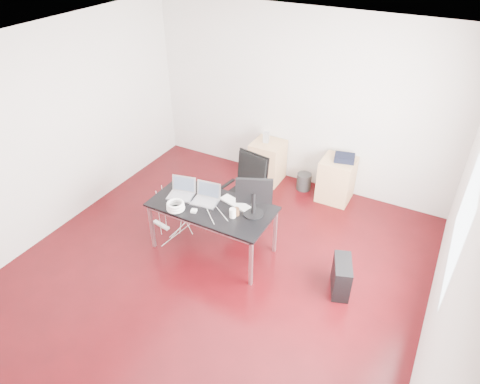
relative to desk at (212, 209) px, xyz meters
The scene contains 18 objects.
room_shell 0.82m from the desk, 41.52° to the right, with size 5.00×5.00×5.00m.
desk is the anchor object (origin of this frame).
office_chair 0.74m from the desk, 81.05° to the left, with size 0.55×0.57×1.08m.
filing_cabinet_left 2.00m from the desk, 93.73° to the left, with size 0.50×0.50×0.70m, color tan.
filing_cabinet_right 2.27m from the desk, 61.54° to the left, with size 0.50×0.50×0.70m, color tan.
pc_tower 1.81m from the desk, ahead, with size 0.20×0.45×0.44m, color black.
wastebasket 2.13m from the desk, 74.93° to the left, with size 0.24×0.24×0.28m, color black.
power_strip 1.15m from the desk, behind, with size 0.30×0.06×0.04m, color white.
laptop_left 0.49m from the desk, behind, with size 0.38×0.32×0.23m.
laptop_right 0.17m from the desk, 154.57° to the left, with size 0.36×0.29×0.23m.
monitor 0.65m from the desk, 10.84° to the left, with size 0.43×0.26×0.51m.
keyboard 0.31m from the desk, 36.07° to the left, with size 0.44×0.14×0.02m, color white.
cup_white 0.38m from the desk, 13.12° to the right, with size 0.08×0.08×0.12m, color white.
cup_brown 0.38m from the desk, ahead, with size 0.08×0.08×0.10m, color #53341C.
cable_coil 0.47m from the desk, 141.61° to the right, with size 0.24×0.24×0.11m.
power_adapter 0.27m from the desk, 120.81° to the right, with size 0.07×0.07×0.03m, color white.
speaker 1.99m from the desk, 95.01° to the left, with size 0.09×0.08×0.18m, color #9E9E9E.
navy_garment 2.30m from the desk, 60.33° to the left, with size 0.30×0.24×0.09m, color black.
Camera 1 is at (2.18, -3.48, 3.95)m, focal length 32.00 mm.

